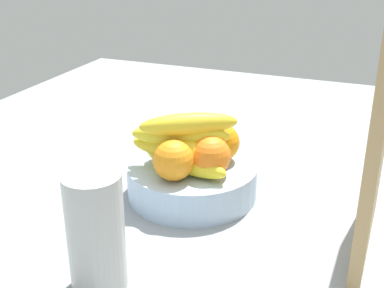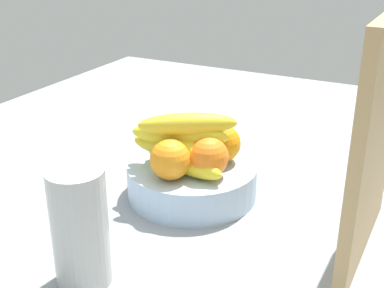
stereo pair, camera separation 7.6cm
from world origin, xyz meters
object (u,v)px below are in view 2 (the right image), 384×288
(fruit_bowl, at_px, (192,180))
(banana_bunch, at_px, (181,142))
(orange_back_right, at_px, (221,143))
(cutting_board, at_px, (375,142))
(thermos_tumbler, at_px, (80,228))
(orange_front_right, at_px, (169,143))
(orange_back_left, at_px, (208,157))
(orange_front_left, at_px, (193,136))
(orange_center, at_px, (170,159))

(fruit_bowl, height_order, banana_bunch, banana_bunch)
(orange_back_right, xyz_separation_m, cutting_board, (0.08, 0.27, 0.08))
(cutting_board, xyz_separation_m, thermos_tumbler, (0.25, -0.33, -0.09))
(orange_front_right, relative_size, orange_back_left, 1.00)
(orange_back_left, bearing_deg, orange_front_left, -137.75)
(orange_front_right, xyz_separation_m, cutting_board, (0.03, 0.35, 0.08))
(orange_center, bearing_deg, banana_bunch, 177.40)
(orange_front_left, distance_m, orange_back_left, 0.10)
(fruit_bowl, relative_size, banana_bunch, 1.25)
(fruit_bowl, height_order, orange_back_right, orange_back_right)
(cutting_board, height_order, thermos_tumbler, cutting_board)
(banana_bunch, height_order, thermos_tumbler, thermos_tumbler)
(orange_back_left, bearing_deg, orange_back_right, -176.46)
(banana_bunch, bearing_deg, orange_center, -2.60)
(orange_center, xyz_separation_m, banana_bunch, (-0.04, 0.00, 0.02))
(thermos_tumbler, bearing_deg, orange_front_left, -179.92)
(orange_front_left, height_order, thermos_tumbler, thermos_tumbler)
(orange_front_right, bearing_deg, cutting_board, 84.45)
(cutting_board, distance_m, thermos_tumbler, 0.42)
(orange_front_right, bearing_deg, orange_back_right, 116.10)
(orange_back_left, xyz_separation_m, thermos_tumbler, (0.26, -0.06, -0.01))
(orange_front_left, bearing_deg, orange_center, 6.50)
(banana_bunch, relative_size, thermos_tumbler, 1.10)
(orange_front_left, distance_m, orange_center, 0.11)
(orange_back_left, relative_size, thermos_tumbler, 0.41)
(orange_front_right, relative_size, banana_bunch, 0.37)
(orange_front_left, bearing_deg, orange_front_right, -25.90)
(orange_center, bearing_deg, orange_front_left, -173.50)
(cutting_board, bearing_deg, orange_front_right, -94.33)
(fruit_bowl, relative_size, orange_back_right, 3.35)
(orange_front_right, height_order, orange_center, same)
(orange_front_left, distance_m, orange_front_right, 0.05)
(orange_back_right, relative_size, thermos_tumbler, 0.41)
(orange_back_right, bearing_deg, orange_front_left, -97.03)
(orange_center, distance_m, orange_back_right, 0.11)
(fruit_bowl, xyz_separation_m, banana_bunch, (0.03, -0.01, 0.08))
(thermos_tumbler, bearing_deg, fruit_bowl, 176.18)
(fruit_bowl, relative_size, orange_center, 3.35)
(orange_front_left, distance_m, cutting_board, 0.35)
(orange_center, bearing_deg, orange_front_right, -149.18)
(orange_front_left, distance_m, banana_bunch, 0.08)
(orange_center, relative_size, orange_back_left, 1.00)
(fruit_bowl, height_order, thermos_tumbler, thermos_tumbler)
(orange_center, height_order, orange_back_right, same)
(orange_back_left, bearing_deg, banana_bunch, -87.76)
(orange_front_right, xyz_separation_m, orange_back_left, (0.02, 0.09, 0.00))
(orange_front_left, bearing_deg, thermos_tumbler, 0.08)
(banana_bunch, distance_m, thermos_tumbler, 0.26)
(orange_center, relative_size, cutting_board, 0.20)
(banana_bunch, distance_m, cutting_board, 0.32)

